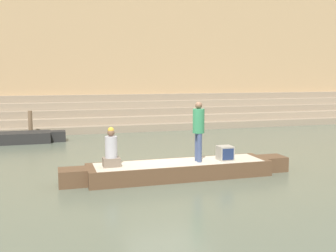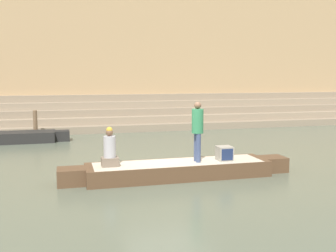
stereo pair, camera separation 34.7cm
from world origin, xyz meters
name	(u,v)px [view 2 (the right image)]	position (x,y,z in m)	size (l,w,h in m)	color
ground_plane	(166,173)	(0.00, 0.00, 0.00)	(120.00, 120.00, 0.00)	#566051
ghat_steps	(118,116)	(0.00, 10.60, 0.68)	(36.00, 2.93, 1.86)	gray
back_wall	(114,54)	(0.00, 12.27, 4.20)	(34.20, 1.28, 8.46)	tan
rowboat_main	(179,169)	(0.22, -0.63, 0.24)	(6.75, 1.36, 0.45)	brown
person_standing	(198,127)	(0.76, -0.70, 1.45)	(0.33, 0.33, 1.73)	#3D4C75
person_rowing	(110,150)	(-1.74, -0.62, 0.89)	(0.47, 0.37, 1.09)	#756656
tv_set	(224,153)	(1.59, -0.72, 0.66)	(0.43, 0.43, 0.41)	#9E998E
moored_boat_shore	(0,138)	(-5.65, 6.97, 0.25)	(5.86, 1.19, 0.46)	black
mooring_post	(35,124)	(-4.25, 8.07, 0.66)	(0.19, 0.19, 1.31)	brown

